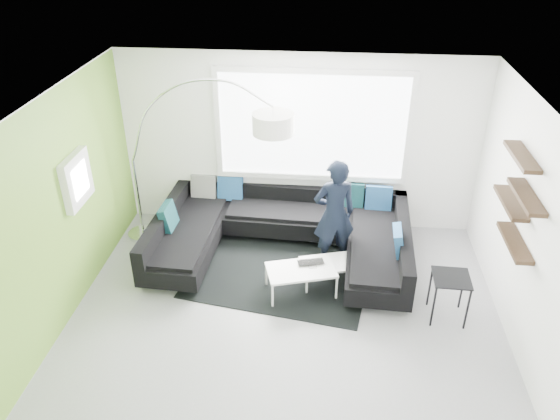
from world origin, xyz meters
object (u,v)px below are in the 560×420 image
Objects in this scene: sectional_sofa at (281,238)px; coffee_table at (315,275)px; arc_lamp at (133,161)px; person at (334,214)px; laptop at (312,265)px; side_table at (448,297)px.

coffee_table is at bearing -48.59° from sectional_sofa.
arc_lamp is (-2.25, 0.42, 0.96)m from sectional_sofa.
laptop is (-0.28, -0.64, -0.43)m from person.
side_table is at bearing -27.77° from laptop.
sectional_sofa reaches higher than laptop.
person is 4.13× the size of laptop.
arc_lamp is at bearing 172.23° from sectional_sofa.
side_table is at bearing -9.09° from arc_lamp.
arc_lamp is at bearing -25.01° from person.
coffee_table is 0.91m from person.
side_table is 1.80m from laptop.
person is at bearing 52.31° from laptop.
sectional_sofa is 0.84m from laptop.
person is at bearing 1.00° from arc_lamp.
arc_lamp reaches higher than sectional_sofa.
sectional_sofa is 2.48m from side_table.
laptop is at bearing -12.38° from arc_lamp.
arc_lamp reaches higher than coffee_table.
arc_lamp is 6.54× the size of laptop.
laptop is (-1.75, 0.42, 0.09)m from side_table.
sectional_sofa is 0.85m from coffee_table.
coffee_table is 2.93× the size of laptop.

